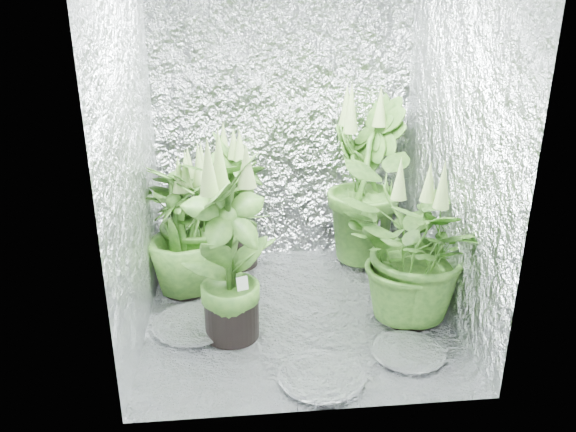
{
  "coord_description": "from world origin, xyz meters",
  "views": [
    {
      "loc": [
        -0.31,
        -2.69,
        1.62
      ],
      "look_at": [
        -0.04,
        0.0,
        0.57
      ],
      "focal_mm": 35.0,
      "sensor_mm": 36.0,
      "label": 1
    }
  ],
  "objects_px": {
    "plant_c": "(364,183)",
    "plant_b": "(236,203)",
    "plant_e": "(413,248)",
    "circulation_fan": "(383,250)",
    "plant_d": "(182,232)",
    "plant_f": "(229,250)",
    "plant_a": "(204,215)"
  },
  "relations": [
    {
      "from": "plant_c",
      "to": "circulation_fan",
      "type": "bearing_deg",
      "value": -68.25
    },
    {
      "from": "plant_d",
      "to": "plant_b",
      "type": "bearing_deg",
      "value": 47.3
    },
    {
      "from": "plant_b",
      "to": "plant_c",
      "type": "relative_size",
      "value": 0.81
    },
    {
      "from": "plant_b",
      "to": "circulation_fan",
      "type": "xyz_separation_m",
      "value": [
        0.9,
        -0.22,
        -0.26
      ]
    },
    {
      "from": "plant_f",
      "to": "plant_c",
      "type": "bearing_deg",
      "value": 44.34
    },
    {
      "from": "plant_a",
      "to": "plant_d",
      "type": "distance_m",
      "value": 0.22
    },
    {
      "from": "plant_c",
      "to": "plant_d",
      "type": "xyz_separation_m",
      "value": [
        -1.13,
        -0.34,
        -0.15
      ]
    },
    {
      "from": "plant_b",
      "to": "plant_f",
      "type": "xyz_separation_m",
      "value": [
        -0.04,
        -0.83,
        0.06
      ]
    },
    {
      "from": "plant_b",
      "to": "circulation_fan",
      "type": "distance_m",
      "value": 0.96
    },
    {
      "from": "plant_c",
      "to": "plant_e",
      "type": "height_order",
      "value": "plant_c"
    },
    {
      "from": "plant_b",
      "to": "plant_f",
      "type": "bearing_deg",
      "value": -92.84
    },
    {
      "from": "plant_e",
      "to": "plant_f",
      "type": "height_order",
      "value": "plant_f"
    },
    {
      "from": "plant_a",
      "to": "plant_f",
      "type": "xyz_separation_m",
      "value": [
        0.15,
        -0.68,
        0.08
      ]
    },
    {
      "from": "plant_a",
      "to": "circulation_fan",
      "type": "relative_size",
      "value": 2.31
    },
    {
      "from": "plant_e",
      "to": "plant_d",
      "type": "bearing_deg",
      "value": 159.88
    },
    {
      "from": "plant_c",
      "to": "plant_b",
      "type": "bearing_deg",
      "value": -180.0
    },
    {
      "from": "plant_a",
      "to": "plant_d",
      "type": "bearing_deg",
      "value": -122.31
    },
    {
      "from": "plant_b",
      "to": "plant_e",
      "type": "xyz_separation_m",
      "value": [
        0.9,
        -0.78,
        0.01
      ]
    },
    {
      "from": "plant_b",
      "to": "plant_c",
      "type": "xyz_separation_m",
      "value": [
        0.81,
        0.0,
        0.11
      ]
    },
    {
      "from": "plant_a",
      "to": "plant_f",
      "type": "bearing_deg",
      "value": -77.17
    },
    {
      "from": "plant_d",
      "to": "plant_e",
      "type": "bearing_deg",
      "value": -20.12
    },
    {
      "from": "plant_f",
      "to": "plant_b",
      "type": "bearing_deg",
      "value": 87.16
    },
    {
      "from": "plant_e",
      "to": "plant_f",
      "type": "relative_size",
      "value": 0.86
    },
    {
      "from": "plant_c",
      "to": "plant_e",
      "type": "distance_m",
      "value": 0.79
    },
    {
      "from": "plant_e",
      "to": "plant_f",
      "type": "xyz_separation_m",
      "value": [
        -0.94,
        -0.05,
        0.05
      ]
    },
    {
      "from": "plant_f",
      "to": "circulation_fan",
      "type": "distance_m",
      "value": 1.17
    },
    {
      "from": "plant_a",
      "to": "plant_b",
      "type": "height_order",
      "value": "plant_b"
    },
    {
      "from": "plant_b",
      "to": "circulation_fan",
      "type": "height_order",
      "value": "plant_b"
    },
    {
      "from": "plant_a",
      "to": "plant_d",
      "type": "height_order",
      "value": "plant_a"
    },
    {
      "from": "plant_e",
      "to": "circulation_fan",
      "type": "xyz_separation_m",
      "value": [
        0.0,
        0.56,
        -0.27
      ]
    },
    {
      "from": "plant_b",
      "to": "plant_f",
      "type": "relative_size",
      "value": 0.88
    },
    {
      "from": "plant_c",
      "to": "plant_d",
      "type": "relative_size",
      "value": 1.36
    }
  ]
}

